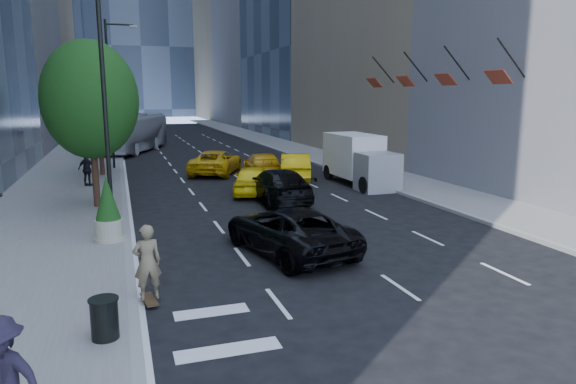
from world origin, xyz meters
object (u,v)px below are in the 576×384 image
object	(u,v)px
city_bus	(133,133)
box_truck	(359,159)
black_sedan_mercedes	(278,185)
skateboarder	(148,267)
trash_can	(105,319)
planter_shrub	(108,210)
black_sedan_lincoln	(289,230)

from	to	relation	value
city_bus	box_truck	distance (m)	25.62
black_sedan_mercedes	city_bus	distance (m)	26.61
skateboarder	trash_can	distance (m)	2.23
box_truck	city_bus	bearing A→B (deg)	117.35
planter_shrub	box_truck	bearing A→B (deg)	31.44
black_sedan_lincoln	planter_shrub	xyz separation A→B (m)	(-5.70, 2.87, 0.47)
black_sedan_lincoln	trash_can	size ratio (longest dim) A/B	6.55
black_sedan_mercedes	planter_shrub	xyz separation A→B (m)	(-7.80, -5.16, 0.42)
trash_can	planter_shrub	xyz separation A→B (m)	(0.00, 7.80, 0.67)
black_sedan_mercedes	city_bus	bearing A→B (deg)	-77.09
city_bus	box_truck	bearing A→B (deg)	-41.58
skateboarder	box_truck	world-z (taller)	box_truck
planter_shrub	black_sedan_mercedes	bearing A→B (deg)	33.48
black_sedan_lincoln	city_bus	distance (m)	34.18
black_sedan_mercedes	skateboarder	bearing A→B (deg)	58.15
planter_shrub	city_bus	bearing A→B (deg)	86.68
black_sedan_mercedes	city_bus	xyz separation A→B (m)	(-6.00, 25.91, 0.93)
black_sedan_lincoln	planter_shrub	distance (m)	6.40
black_sedan_mercedes	city_bus	size ratio (longest dim) A/B	0.45
city_bus	box_truck	size ratio (longest dim) A/B	2.06
black_sedan_lincoln	trash_can	world-z (taller)	black_sedan_lincoln
box_truck	trash_can	xyz separation A→B (m)	(-13.80, -16.23, -0.90)
trash_can	planter_shrub	world-z (taller)	planter_shrub
black_sedan_lincoln	city_bus	xyz separation A→B (m)	(-3.90, 33.94, 0.97)
black_sedan_mercedes	trash_can	bearing A→B (deg)	58.83
box_truck	skateboarder	bearing A→B (deg)	-132.45
black_sedan_mercedes	planter_shrub	world-z (taller)	planter_shrub
skateboarder	trash_can	size ratio (longest dim) A/B	2.27
trash_can	black_sedan_mercedes	bearing A→B (deg)	58.96
skateboarder	box_truck	bearing A→B (deg)	-140.53
city_bus	box_truck	xyz separation A→B (m)	(12.00, -22.63, -0.27)
skateboarder	black_sedan_mercedes	bearing A→B (deg)	-130.37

